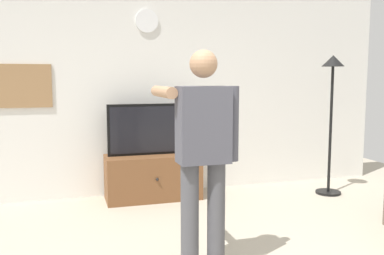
% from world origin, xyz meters
% --- Properties ---
extents(back_wall, '(6.40, 0.10, 2.70)m').
position_xyz_m(back_wall, '(0.00, 2.95, 1.35)').
color(back_wall, silver).
rests_on(back_wall, ground_plane).
extents(tv_stand, '(1.16, 0.52, 0.55)m').
position_xyz_m(tv_stand, '(-0.13, 2.60, 0.28)').
color(tv_stand, brown).
rests_on(tv_stand, ground_plane).
extents(television, '(1.09, 0.07, 0.63)m').
position_xyz_m(television, '(-0.13, 2.65, 0.87)').
color(television, black).
rests_on(television, tv_stand).
extents(wall_clock, '(0.29, 0.03, 0.29)m').
position_xyz_m(wall_clock, '(-0.13, 2.89, 2.21)').
color(wall_clock, white).
extents(framed_picture, '(0.75, 0.04, 0.51)m').
position_xyz_m(framed_picture, '(-1.67, 2.90, 1.40)').
color(framed_picture, '#997047').
extents(floor_lamp, '(0.32, 0.32, 1.78)m').
position_xyz_m(floor_lamp, '(2.11, 2.18, 1.27)').
color(floor_lamp, black).
rests_on(floor_lamp, ground_plane).
extents(person_standing_nearer_lamp, '(0.57, 0.78, 1.71)m').
position_xyz_m(person_standing_nearer_lamp, '(-0.15, 0.55, 0.97)').
color(person_standing_nearer_lamp, '#4C4C51').
rests_on(person_standing_nearer_lamp, ground_plane).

